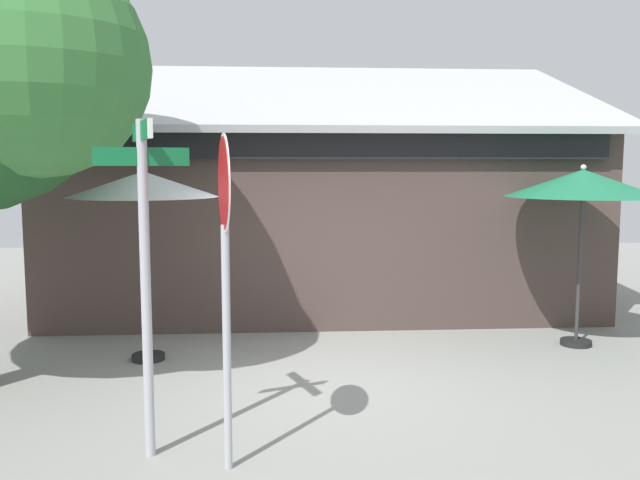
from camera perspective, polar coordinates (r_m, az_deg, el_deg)
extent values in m
cube|color=gray|center=(8.28, -0.16, -12.36)|extent=(28.00, 28.00, 0.10)
cube|color=#473833|center=(12.49, 0.07, 1.91)|extent=(9.32, 4.29, 3.28)
cube|color=silver|center=(12.37, 0.12, 12.38)|extent=(9.82, 4.79, 1.63)
cube|color=black|center=(10.27, 0.90, 8.16)|extent=(8.72, 0.16, 0.44)
cylinder|color=#A8AAB2|center=(6.08, -14.67, -4.31)|extent=(0.09, 0.09, 3.01)
cube|color=#116B38|center=(5.99, -15.05, 9.01)|extent=(0.31, 0.78, 0.16)
cube|color=#116B38|center=(5.98, -14.99, 6.91)|extent=(0.78, 0.31, 0.16)
cube|color=white|center=(5.56, -14.33, 9.25)|extent=(0.05, 0.07, 0.16)
cylinder|color=#A8AAB2|center=(5.78, -7.98, -9.21)|extent=(0.07, 0.07, 2.12)
cylinder|color=white|center=(5.58, -8.20, 4.85)|extent=(0.16, 0.81, 0.82)
cylinder|color=red|center=(5.58, -8.20, 4.85)|extent=(0.16, 0.76, 0.77)
cylinder|color=black|center=(9.43, -14.47, -9.66)|extent=(0.44, 0.44, 0.08)
cylinder|color=#333335|center=(9.19, -14.66, -3.14)|extent=(0.05, 0.05, 2.25)
cone|color=white|center=(9.07, -14.88, 4.64)|extent=(1.96, 1.96, 0.34)
sphere|color=silver|center=(9.07, -14.92, 5.89)|extent=(0.08, 0.08, 0.08)
cylinder|color=black|center=(10.53, 21.04, -8.19)|extent=(0.44, 0.44, 0.08)
cylinder|color=#333335|center=(10.33, 21.28, -2.43)|extent=(0.05, 0.05, 2.22)
cone|color=#1E724C|center=(10.22, 21.56, 4.54)|extent=(2.17, 2.17, 0.39)
sphere|color=silver|center=(10.22, 21.61, 5.81)|extent=(0.08, 0.08, 0.08)
sphere|color=#387538|center=(7.81, -23.09, 13.62)|extent=(2.38, 2.38, 2.38)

